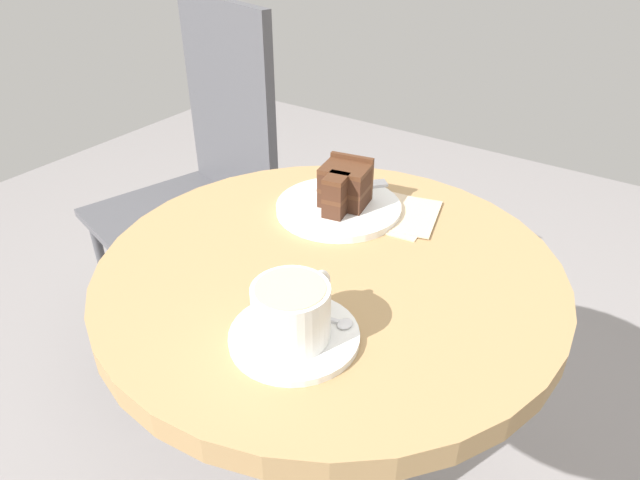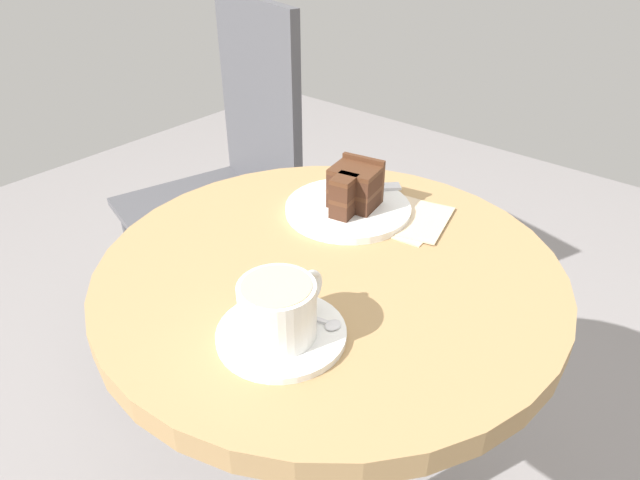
{
  "view_description": "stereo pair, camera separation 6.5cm",
  "coord_description": "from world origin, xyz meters",
  "px_view_note": "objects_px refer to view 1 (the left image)",
  "views": [
    {
      "loc": [
        -0.55,
        -0.36,
        1.18
      ],
      "look_at": [
        -0.01,
        0.01,
        0.77
      ],
      "focal_mm": 32.0,
      "sensor_mm": 36.0,
      "label": 1
    },
    {
      "loc": [
        -0.51,
        -0.41,
        1.18
      ],
      "look_at": [
        -0.01,
        0.01,
        0.77
      ],
      "focal_mm": 32.0,
      "sensor_mm": 36.0,
      "label": 2
    }
  ],
  "objects_px": {
    "cake_plate": "(338,207)",
    "fork": "(353,186)",
    "teaspoon": "(324,318)",
    "cake_slice": "(344,186)",
    "napkin": "(393,212)",
    "coffee_cup": "(292,311)",
    "cafe_chair": "(205,171)",
    "saucer": "(294,336)"
  },
  "relations": [
    {
      "from": "teaspoon",
      "to": "coffee_cup",
      "type": "bearing_deg",
      "value": -120.49
    },
    {
      "from": "cake_plate",
      "to": "fork",
      "type": "relative_size",
      "value": 1.61
    },
    {
      "from": "napkin",
      "to": "fork",
      "type": "bearing_deg",
      "value": 76.25
    },
    {
      "from": "coffee_cup",
      "to": "teaspoon",
      "type": "relative_size",
      "value": 1.22
    },
    {
      "from": "saucer",
      "to": "fork",
      "type": "relative_size",
      "value": 1.22
    },
    {
      "from": "fork",
      "to": "cafe_chair",
      "type": "distance_m",
      "value": 0.58
    },
    {
      "from": "teaspoon",
      "to": "napkin",
      "type": "height_order",
      "value": "teaspoon"
    },
    {
      "from": "teaspoon",
      "to": "cake_plate",
      "type": "xyz_separation_m",
      "value": [
        0.25,
        0.14,
        -0.01
      ]
    },
    {
      "from": "cake_plate",
      "to": "cafe_chair",
      "type": "bearing_deg",
      "value": 67.25
    },
    {
      "from": "cake_slice",
      "to": "saucer",
      "type": "bearing_deg",
      "value": -158.07
    },
    {
      "from": "napkin",
      "to": "cake_slice",
      "type": "bearing_deg",
      "value": 118.98
    },
    {
      "from": "coffee_cup",
      "to": "cake_plate",
      "type": "xyz_separation_m",
      "value": [
        0.29,
        0.12,
        -0.04
      ]
    },
    {
      "from": "saucer",
      "to": "cafe_chair",
      "type": "relative_size",
      "value": 0.16
    },
    {
      "from": "saucer",
      "to": "teaspoon",
      "type": "height_order",
      "value": "teaspoon"
    },
    {
      "from": "cake_slice",
      "to": "cake_plate",
      "type": "bearing_deg",
      "value": 119.54
    },
    {
      "from": "cafe_chair",
      "to": "cake_plate",
      "type": "bearing_deg",
      "value": -6.86
    },
    {
      "from": "coffee_cup",
      "to": "teaspoon",
      "type": "xyz_separation_m",
      "value": [
        0.04,
        -0.01,
        -0.03
      ]
    },
    {
      "from": "saucer",
      "to": "napkin",
      "type": "xyz_separation_m",
      "value": [
        0.33,
        0.05,
        -0.0
      ]
    },
    {
      "from": "teaspoon",
      "to": "cake_slice",
      "type": "distance_m",
      "value": 0.28
    },
    {
      "from": "cake_slice",
      "to": "fork",
      "type": "height_order",
      "value": "cake_slice"
    },
    {
      "from": "cake_plate",
      "to": "cake_slice",
      "type": "height_order",
      "value": "cake_slice"
    },
    {
      "from": "fork",
      "to": "napkin",
      "type": "relative_size",
      "value": 0.76
    },
    {
      "from": "coffee_cup",
      "to": "cake_slice",
      "type": "bearing_deg",
      "value": 21.78
    },
    {
      "from": "cake_slice",
      "to": "napkin",
      "type": "distance_m",
      "value": 0.09
    },
    {
      "from": "coffee_cup",
      "to": "napkin",
      "type": "relative_size",
      "value": 0.73
    },
    {
      "from": "coffee_cup",
      "to": "napkin",
      "type": "distance_m",
      "value": 0.34
    },
    {
      "from": "teaspoon",
      "to": "cake_plate",
      "type": "distance_m",
      "value": 0.28
    },
    {
      "from": "cake_plate",
      "to": "fork",
      "type": "bearing_deg",
      "value": 10.81
    },
    {
      "from": "coffee_cup",
      "to": "cake_slice",
      "type": "relative_size",
      "value": 1.22
    },
    {
      "from": "fork",
      "to": "cafe_chair",
      "type": "height_order",
      "value": "cafe_chair"
    },
    {
      "from": "fork",
      "to": "napkin",
      "type": "xyz_separation_m",
      "value": [
        -0.02,
        -0.09,
        -0.01
      ]
    },
    {
      "from": "cake_plate",
      "to": "cake_slice",
      "type": "bearing_deg",
      "value": -60.46
    },
    {
      "from": "napkin",
      "to": "cafe_chair",
      "type": "xyz_separation_m",
      "value": [
        0.18,
        0.62,
        -0.16
      ]
    },
    {
      "from": "teaspoon",
      "to": "cake_plate",
      "type": "height_order",
      "value": "teaspoon"
    },
    {
      "from": "saucer",
      "to": "coffee_cup",
      "type": "bearing_deg",
      "value": -175.07
    },
    {
      "from": "teaspoon",
      "to": "napkin",
      "type": "xyz_separation_m",
      "value": [
        0.29,
        0.06,
        -0.01
      ]
    },
    {
      "from": "coffee_cup",
      "to": "teaspoon",
      "type": "distance_m",
      "value": 0.06
    },
    {
      "from": "teaspoon",
      "to": "saucer",
      "type": "bearing_deg",
      "value": -122.01
    },
    {
      "from": "cake_plate",
      "to": "fork",
      "type": "height_order",
      "value": "fork"
    },
    {
      "from": "cake_plate",
      "to": "cafe_chair",
      "type": "height_order",
      "value": "cafe_chair"
    },
    {
      "from": "cake_slice",
      "to": "cafe_chair",
      "type": "xyz_separation_m",
      "value": [
        0.22,
        0.55,
        -0.21
      ]
    },
    {
      "from": "cake_plate",
      "to": "cafe_chair",
      "type": "xyz_separation_m",
      "value": [
        0.23,
        0.54,
        -0.17
      ]
    }
  ]
}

